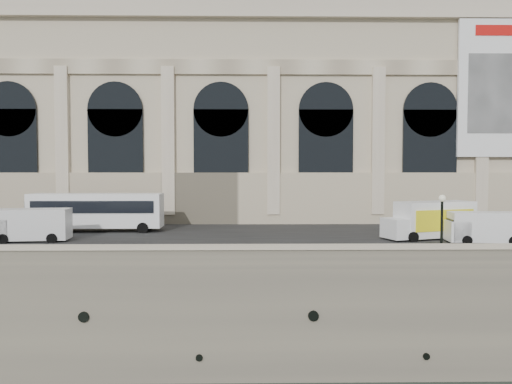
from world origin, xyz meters
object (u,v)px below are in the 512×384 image
at_px(van_b, 27,225).
at_px(box_truck, 430,220).
at_px(van_c, 481,228).
at_px(lamp_right, 442,229).
at_px(bus_left, 96,210).

bearing_deg(van_b, box_truck, 1.95).
xyz_separation_m(van_c, lamp_right, (-5.75, -7.48, 0.77)).
height_order(van_b, van_c, van_b).
relative_size(bus_left, van_c, 2.12).
distance_m(van_b, lamp_right, 28.35).
distance_m(van_b, box_truck, 29.95).
bearing_deg(lamp_right, box_truck, 73.04).
bearing_deg(box_truck, van_b, -178.05).
bearing_deg(van_b, van_c, -2.38).
distance_m(box_truck, lamp_right, 10.32).
distance_m(bus_left, van_b, 6.68).
xyz_separation_m(van_b, lamp_right, (26.92, -8.84, 0.69)).
relative_size(van_b, lamp_right, 1.44).
height_order(van_c, box_truck, box_truck).
bearing_deg(bus_left, van_c, -13.68).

